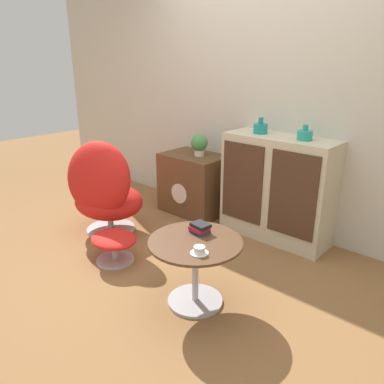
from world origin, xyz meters
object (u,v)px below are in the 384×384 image
object	(u,v)px
vase_inner_left	(305,135)
book_stack	(200,228)
ottoman	(114,242)
vase_leftmost	(260,128)
sideboard	(277,189)
tv_console	(194,184)
potted_plant	(199,144)
teacup	(199,251)
egg_chair	(104,191)
coffee_table	(195,261)

from	to	relation	value
vase_inner_left	book_stack	bearing A→B (deg)	-97.35
ottoman	vase_leftmost	size ratio (longest dim) A/B	2.83
vase_inner_left	book_stack	world-z (taller)	vase_inner_left
sideboard	tv_console	distance (m)	0.98
sideboard	book_stack	size ratio (longest dim) A/B	7.14
sideboard	vase_leftmost	size ratio (longest dim) A/B	6.96
tv_console	potted_plant	size ratio (longest dim) A/B	3.03
vase_inner_left	book_stack	xyz separation A→B (m)	(-0.15, -1.15, -0.49)
book_stack	sideboard	bearing A→B (deg)	93.19
book_stack	potted_plant	bearing A→B (deg)	131.12
sideboard	teacup	xyz separation A→B (m)	(0.25, -1.37, 0.01)
egg_chair	vase_leftmost	size ratio (longest dim) A/B	6.44
teacup	book_stack	distance (m)	0.29
vase_leftmost	vase_inner_left	xyz separation A→B (m)	(0.43, 0.00, -0.01)
sideboard	vase_inner_left	world-z (taller)	vase_inner_left
ottoman	coffee_table	distance (m)	0.88
tv_console	egg_chair	size ratio (longest dim) A/B	0.73
vase_inner_left	potted_plant	bearing A→B (deg)	-177.72
sideboard	teacup	world-z (taller)	sideboard
egg_chair	teacup	size ratio (longest dim) A/B	8.13
egg_chair	coffee_table	world-z (taller)	egg_chair
egg_chair	vase_leftmost	xyz separation A→B (m)	(1.03, 1.02, 0.58)
sideboard	teacup	distance (m)	1.40
vase_inner_left	potted_plant	world-z (taller)	vase_inner_left
egg_chair	teacup	bearing A→B (deg)	-13.55
vase_inner_left	book_stack	size ratio (longest dim) A/B	0.91
ottoman	potted_plant	world-z (taller)	potted_plant
egg_chair	potted_plant	size ratio (longest dim) A/B	4.14
egg_chair	coffee_table	distance (m)	1.39
tv_console	coffee_table	distance (m)	1.64
egg_chair	potted_plant	bearing A→B (deg)	70.84
egg_chair	coffee_table	bearing A→B (deg)	-10.35
teacup	potted_plant	bearing A→B (deg)	130.99
sideboard	vase_inner_left	distance (m)	0.56
coffee_table	teacup	world-z (taller)	teacup
coffee_table	tv_console	bearing A→B (deg)	131.88
vase_inner_left	egg_chair	bearing A→B (deg)	-145.06
sideboard	egg_chair	distance (m)	1.60
vase_inner_left	book_stack	distance (m)	1.26
vase_leftmost	vase_inner_left	distance (m)	0.43
egg_chair	potted_plant	world-z (taller)	egg_chair
sideboard	egg_chair	world-z (taller)	sideboard
tv_console	ottoman	world-z (taller)	tv_console
tv_console	vase_inner_left	xyz separation A→B (m)	(1.18, 0.04, 0.68)
sideboard	vase_inner_left	bearing A→B (deg)	1.04
sideboard	tv_console	size ratio (longest dim) A/B	1.48
coffee_table	sideboard	bearing A→B (deg)	95.55
coffee_table	vase_leftmost	size ratio (longest dim) A/B	4.32
potted_plant	teacup	xyz separation A→B (m)	(1.16, -1.33, -0.27)
potted_plant	teacup	world-z (taller)	potted_plant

